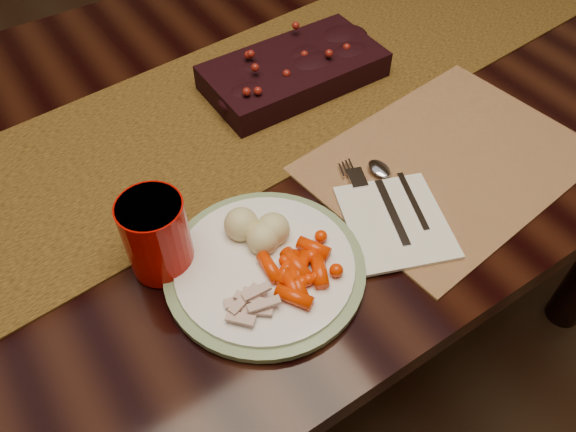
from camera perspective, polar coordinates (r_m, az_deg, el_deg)
floor at (r=1.55m, az=-5.79°, el=-13.13°), size 5.00×5.00×0.00m
dining_table at (r=1.23m, az=-7.14°, el=-5.10°), size 1.80×1.00×0.75m
table_runner at (r=0.98m, az=-7.26°, el=9.93°), size 1.85×0.52×0.00m
centerpiece at (r=1.03m, az=0.60°, el=14.86°), size 0.31×0.16×0.06m
placemat_main at (r=0.92m, az=16.03°, el=5.37°), size 0.46×0.36×0.00m
dinner_plate at (r=0.75m, az=-2.38°, el=-5.24°), size 0.33×0.33×0.01m
baby_carrots at (r=0.73m, az=1.85°, el=-4.90°), size 0.14×0.13×0.02m
mashed_potatoes at (r=0.75m, az=-3.72°, el=-1.05°), size 0.09×0.08×0.05m
turkey_shreds at (r=0.70m, az=-4.40°, el=-8.90°), size 0.08×0.07×0.02m
napkin at (r=0.81m, az=10.85°, el=-0.54°), size 0.19×0.20×0.01m
fork at (r=0.83m, az=9.61°, el=1.34°), size 0.08×0.16×0.00m
spoon at (r=0.85m, az=11.49°, el=2.56°), size 0.08×0.14×0.00m
red_cup at (r=0.73m, az=-13.20°, el=-1.96°), size 0.09×0.09×0.12m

